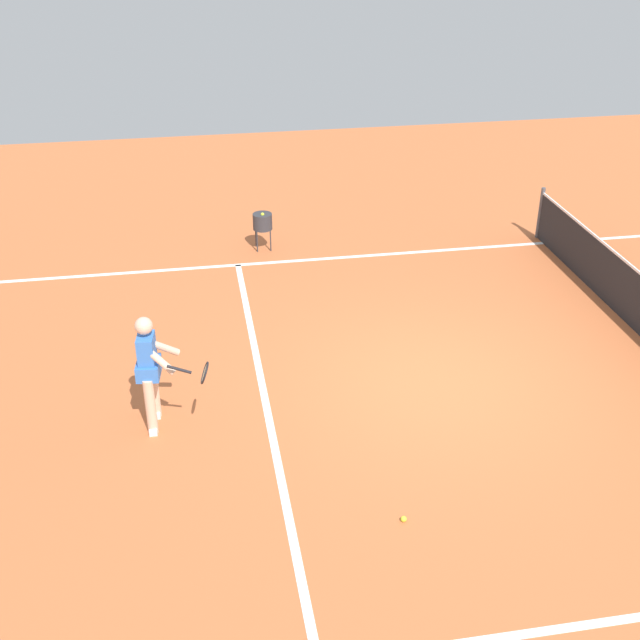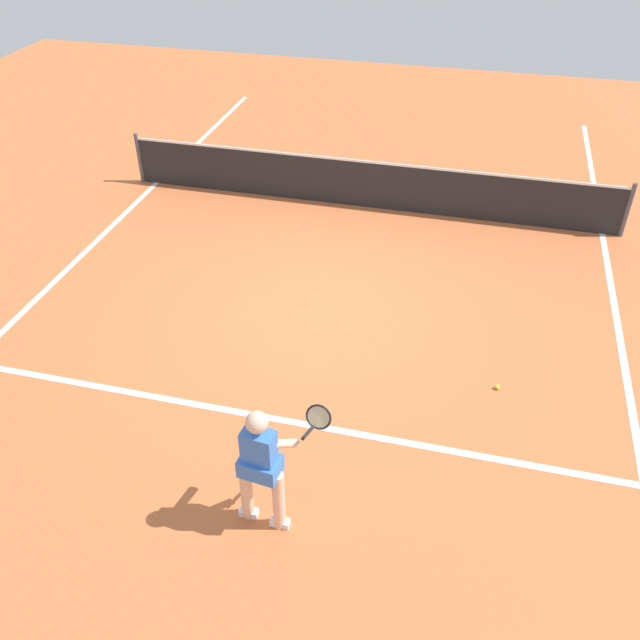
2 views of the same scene
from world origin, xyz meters
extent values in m
plane|color=#C66638|center=(0.00, 0.00, 0.00)|extent=(25.76, 25.76, 0.00)
cube|color=white|center=(0.00, -2.41, 0.00)|extent=(8.62, 0.10, 0.01)
cube|color=white|center=(-4.31, 0.00, 0.00)|extent=(0.10, 17.81, 0.01)
cube|color=white|center=(4.31, 0.00, 0.00)|extent=(0.10, 17.81, 0.01)
cylinder|color=#4C4C51|center=(-4.61, 3.45, 0.50)|extent=(0.08, 0.08, 1.01)
cylinder|color=#4C4C51|center=(4.61, 3.45, 0.50)|extent=(0.08, 0.08, 1.01)
cube|color=#232326|center=(0.00, 3.45, 0.44)|extent=(9.14, 0.02, 0.89)
cube|color=white|center=(0.00, 3.45, 0.91)|extent=(9.14, 0.02, 0.04)
cylinder|color=beige|center=(0.18, -3.84, 0.39)|extent=(0.13, 0.13, 0.78)
cylinder|color=beige|center=(0.54, -3.88, 0.39)|extent=(0.13, 0.13, 0.78)
cube|color=white|center=(0.18, -3.84, 0.04)|extent=(0.20, 0.10, 0.08)
cube|color=white|center=(0.54, -3.88, 0.04)|extent=(0.20, 0.10, 0.08)
cube|color=#3875D6|center=(0.36, -3.86, 1.04)|extent=(0.34, 0.23, 0.52)
cube|color=#3875D6|center=(0.36, -3.86, 0.84)|extent=(0.43, 0.32, 0.20)
sphere|color=beige|center=(0.36, -3.86, 1.44)|extent=(0.22, 0.22, 0.22)
cylinder|color=beige|center=(0.23, -3.70, 1.06)|extent=(0.24, 0.48, 0.37)
cylinder|color=beige|center=(0.53, -3.73, 1.06)|extent=(0.33, 0.45, 0.37)
cylinder|color=black|center=(0.75, -3.49, 1.02)|extent=(0.07, 0.30, 0.14)
torus|color=black|center=(0.78, -3.19, 0.96)|extent=(0.30, 0.15, 0.28)
cylinder|color=beige|center=(0.78, -3.19, 0.96)|extent=(0.25, 0.12, 0.23)
sphere|color=#D1E533|center=(2.66, -1.18, 0.03)|extent=(0.07, 0.07, 0.07)
camera|label=1|loc=(9.11, -3.23, 6.18)|focal=45.54mm
camera|label=2|loc=(2.02, -8.06, 5.93)|focal=37.98mm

